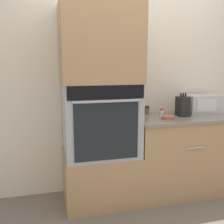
% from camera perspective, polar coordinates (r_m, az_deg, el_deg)
% --- Properties ---
extents(ground_plane, '(12.00, 12.00, 0.00)m').
position_cam_1_polar(ground_plane, '(2.91, 6.90, -20.31)').
color(ground_plane, '#6B6056').
extents(wall_back, '(8.00, 0.05, 2.50)m').
position_cam_1_polar(wall_back, '(3.11, 3.21, 6.09)').
color(wall_back, beige).
rests_on(wall_back, ground_plane).
extents(oven_cabinet_base, '(0.78, 0.60, 0.54)m').
position_cam_1_polar(oven_cabinet_base, '(2.94, -2.47, -13.96)').
color(oven_cabinet_base, '#A87F56').
rests_on(oven_cabinet_base, ground_plane).
extents(wall_oven, '(0.75, 0.64, 0.75)m').
position_cam_1_polar(wall_oven, '(2.74, -2.56, -1.57)').
color(wall_oven, '#9EA0A5').
rests_on(wall_oven, oven_cabinet_base).
extents(oven_cabinet_upper, '(0.78, 0.60, 0.78)m').
position_cam_1_polar(oven_cabinet_upper, '(2.69, -2.71, 14.67)').
color(oven_cabinet_upper, '#A87F56').
rests_on(oven_cabinet_upper, wall_oven).
extents(counter_unit, '(1.15, 0.63, 0.91)m').
position_cam_1_polar(counter_unit, '(3.19, 14.71, -8.76)').
color(counter_unit, '#A87F56').
rests_on(counter_unit, ground_plane).
extents(microwave, '(0.41, 0.28, 0.21)m').
position_cam_1_polar(microwave, '(3.34, 18.97, 1.74)').
color(microwave, '#B2B5BA').
rests_on(microwave, counter_unit).
extents(knife_block, '(0.11, 0.15, 0.26)m').
position_cam_1_polar(knife_block, '(3.05, 15.13, 1.19)').
color(knife_block, black).
rests_on(knife_block, counter_unit).
extents(bowl, '(0.12, 0.12, 0.04)m').
position_cam_1_polar(bowl, '(2.85, 12.01, -1.17)').
color(bowl, '#B24C42').
rests_on(bowl, counter_unit).
extents(condiment_jar_near, '(0.04, 0.04, 0.07)m').
position_cam_1_polar(condiment_jar_near, '(3.21, 14.73, 0.35)').
color(condiment_jar_near, '#427047').
rests_on(condiment_jar_near, counter_unit).
extents(condiment_jar_mid, '(0.04, 0.04, 0.10)m').
position_cam_1_polar(condiment_jar_mid, '(2.94, 10.79, -0.17)').
color(condiment_jar_mid, silver).
rests_on(condiment_jar_mid, counter_unit).
extents(condiment_jar_far, '(0.06, 0.06, 0.09)m').
position_cam_1_polar(condiment_jar_far, '(3.09, 7.63, 0.40)').
color(condiment_jar_far, brown).
rests_on(condiment_jar_far, counter_unit).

